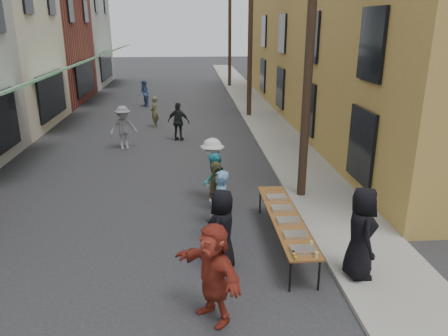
{
  "coord_description": "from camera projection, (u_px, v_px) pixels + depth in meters",
  "views": [
    {
      "loc": [
        0.98,
        -9.15,
        5.1
      ],
      "look_at": [
        1.87,
        2.12,
        1.3
      ],
      "focal_mm": 35.0,
      "sensor_mm": 36.0,
      "label": 1
    }
  ],
  "objects": [
    {
      "name": "catering_tray_foil_d",
      "position": [
        282.0,
        208.0,
        10.61
      ],
      "size": [
        0.5,
        0.33,
        0.08
      ],
      "primitive_type": "cube",
      "color": "#B2B2B7",
      "rests_on": "serving_table"
    },
    {
      "name": "catering_tray_buns_end",
      "position": [
        276.0,
        197.0,
        11.27
      ],
      "size": [
        0.5,
        0.33,
        0.08
      ],
      "primitive_type": "cube",
      "color": "tan",
      "rests_on": "serving_table"
    },
    {
      "name": "guest_front_b",
      "position": [
        220.0,
        207.0,
        10.44
      ],
      "size": [
        0.54,
        0.72,
        1.8
      ],
      "primitive_type": "imported",
      "rotation": [
        0.0,
        0.0,
        -1.76
      ],
      "color": "#5780A8",
      "rests_on": "ground"
    },
    {
      "name": "serving_table",
      "position": [
        285.0,
        218.0,
        10.26
      ],
      "size": [
        0.7,
        4.0,
        0.75
      ],
      "color": "brown",
      "rests_on": "ground"
    },
    {
      "name": "cup_stack",
      "position": [
        316.0,
        255.0,
        8.44
      ],
      "size": [
        0.08,
        0.08,
        0.12
      ],
      "primitive_type": "cylinder",
      "color": "tan",
      "rests_on": "serving_table"
    },
    {
      "name": "passerby_left",
      "position": [
        123.0,
        128.0,
        18.17
      ],
      "size": [
        1.33,
        1.01,
        1.82
      ],
      "primitive_type": "imported",
      "rotation": [
        0.0,
        0.0,
        0.32
      ],
      "color": "slate",
      "rests_on": "ground"
    },
    {
      "name": "guest_front_d",
      "position": [
        213.0,
        170.0,
        12.85
      ],
      "size": [
        0.88,
        1.32,
        1.91
      ],
      "primitive_type": "imported",
      "rotation": [
        0.0,
        0.0,
        -1.71
      ],
      "color": "silver",
      "rests_on": "ground"
    },
    {
      "name": "sidewalk",
      "position": [
        261.0,
        115.0,
        24.73
      ],
      "size": [
        2.2,
        60.0,
        0.1
      ],
      "primitive_type": "cube",
      "color": "gray",
      "rests_on": "ground"
    },
    {
      "name": "guest_queue_back",
      "position": [
        213.0,
        273.0,
        7.62
      ],
      "size": [
        1.44,
        1.74,
        1.87
      ],
      "primitive_type": "imported",
      "rotation": [
        0.0,
        0.0,
        -0.97
      ],
      "color": "maroon",
      "rests_on": "ground"
    },
    {
      "name": "guest_front_a",
      "position": [
        222.0,
        230.0,
        9.26
      ],
      "size": [
        0.86,
        1.04,
        1.81
      ],
      "primitive_type": "imported",
      "rotation": [
        0.0,
        0.0,
        -1.95
      ],
      "color": "black",
      "rests_on": "ground"
    },
    {
      "name": "ground",
      "position": [
        152.0,
        251.0,
        10.2
      ],
      "size": [
        120.0,
        120.0,
        0.0
      ],
      "primitive_type": "plane",
      "color": "#28282B",
      "rests_on": "ground"
    },
    {
      "name": "passerby_right",
      "position": [
        154.0,
        112.0,
        22.0
      ],
      "size": [
        0.4,
        0.58,
        1.56
      ],
      "primitive_type": "imported",
      "rotation": [
        0.0,
        0.0,
        4.67
      ],
      "color": "brown",
      "rests_on": "ground"
    },
    {
      "name": "server",
      "position": [
        361.0,
        233.0,
        8.77
      ],
      "size": [
        0.67,
        0.98,
        1.94
      ],
      "primitive_type": "imported",
      "rotation": [
        0.0,
        0.0,
        1.51
      ],
      "color": "black",
      "rests_on": "sidewalk"
    },
    {
      "name": "utility_pole_far",
      "position": [
        230.0,
        30.0,
        34.6
      ],
      "size": [
        0.26,
        0.26,
        9.0
      ],
      "primitive_type": "cylinder",
      "color": "#2D2116",
      "rests_on": "ground"
    },
    {
      "name": "catering_tray_foil_b",
      "position": [
        295.0,
        235.0,
        9.29
      ],
      "size": [
        0.5,
        0.33,
        0.08
      ],
      "primitive_type": "cube",
      "color": "#B2B2B7",
      "rests_on": "serving_table"
    },
    {
      "name": "catering_tray_buns",
      "position": [
        288.0,
        221.0,
        9.95
      ],
      "size": [
        0.5,
        0.33,
        0.08
      ],
      "primitive_type": "cube",
      "color": "tan",
      "rests_on": "serving_table"
    },
    {
      "name": "utility_pole_near",
      "position": [
        310.0,
        45.0,
        11.93
      ],
      "size": [
        0.26,
        0.26,
        9.0
      ],
      "primitive_type": "cylinder",
      "color": "#2D2116",
      "rests_on": "ground"
    },
    {
      "name": "passerby_mid",
      "position": [
        179.0,
        122.0,
        19.47
      ],
      "size": [
        1.09,
        0.72,
        1.72
      ],
      "primitive_type": "imported",
      "rotation": [
        0.0,
        0.0,
        2.81
      ],
      "color": "black",
      "rests_on": "ground"
    },
    {
      "name": "utility_pole_mid",
      "position": [
        250.0,
        34.0,
        23.27
      ],
      "size": [
        0.26,
        0.26,
        9.0
      ],
      "primitive_type": "cylinder",
      "color": "#2D2116",
      "rests_on": "ground"
    },
    {
      "name": "condiment_jar_b",
      "position": [
        294.0,
        256.0,
        8.47
      ],
      "size": [
        0.07,
        0.07,
        0.08
      ],
      "primitive_type": "cylinder",
      "color": "#A57F26",
      "rests_on": "serving_table"
    },
    {
      "name": "condiment_jar_a",
      "position": [
        296.0,
        258.0,
        8.37
      ],
      "size": [
        0.07,
        0.07,
        0.08
      ],
      "primitive_type": "cylinder",
      "color": "#A57F26",
      "rests_on": "serving_table"
    },
    {
      "name": "catering_tray_sausage",
      "position": [
        303.0,
        250.0,
        8.67
      ],
      "size": [
        0.5,
        0.33,
        0.08
      ],
      "primitive_type": "cube",
      "color": "maroon",
      "rests_on": "serving_table"
    },
    {
      "name": "guest_front_e",
      "position": [
        216.0,
        193.0,
        11.32
      ],
      "size": [
        0.62,
        1.09,
        1.75
      ],
      "primitive_type": "imported",
      "rotation": [
        0.0,
        0.0,
        -1.37
      ],
      "color": "brown",
      "rests_on": "ground"
    },
    {
      "name": "building_ochre",
      "position": [
        383.0,
        24.0,
        22.67
      ],
      "size": [
        10.0,
        28.0,
        10.0
      ],
      "primitive_type": "cube",
      "color": "#A7903B",
      "rests_on": "ground"
    },
    {
      "name": "condiment_jar_c",
      "position": [
        293.0,
        253.0,
        8.56
      ],
      "size": [
        0.07,
        0.07,
        0.08
      ],
      "primitive_type": "cylinder",
      "color": "#A57F26",
      "rests_on": "serving_table"
    },
    {
      "name": "passerby_far",
      "position": [
        144.0,
        94.0,
        27.23
      ],
      "size": [
        0.94,
        1.02,
        1.68
      ],
      "primitive_type": "imported",
      "rotation": [
        0.0,
        0.0,
        5.18
      ],
      "color": "#4E6398",
      "rests_on": "ground"
    },
    {
      "name": "guest_front_c",
      "position": [
        214.0,
        183.0,
        12.13
      ],
      "size": [
        0.72,
        0.88,
        1.69
      ],
      "primitive_type": "imported",
      "rotation": [
        0.0,
        0.0,
        -1.67
      ],
      "color": "teal",
      "rests_on": "ground"
    }
  ]
}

